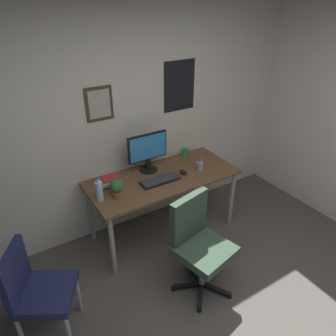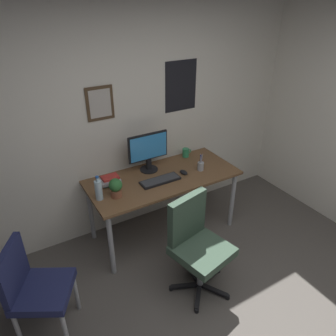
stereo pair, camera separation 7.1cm
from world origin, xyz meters
name	(u,v)px [view 2 (the right image)]	position (x,y,z in m)	size (l,w,h in m)	color
wall_back	(126,119)	(0.00, 2.15, 1.30)	(4.40, 0.10, 2.60)	silver
desk	(163,182)	(0.21, 1.71, 0.67)	(1.63, 0.73, 0.75)	brown
office_chair	(196,241)	(0.08, 0.88, 0.53)	(0.58, 0.58, 0.95)	#334738
side_chair	(33,286)	(-1.28, 1.13, 0.50)	(0.57, 0.57, 0.88)	#1E234C
monitor	(148,151)	(0.14, 1.91, 0.99)	(0.46, 0.20, 0.43)	black
keyboard	(160,180)	(0.13, 1.63, 0.76)	(0.43, 0.15, 0.03)	black
computer_mouse	(184,172)	(0.43, 1.64, 0.77)	(0.06, 0.11, 0.04)	black
water_bottle	(99,190)	(-0.53, 1.64, 0.86)	(0.07, 0.07, 0.25)	silver
coffee_mug_near	(186,153)	(0.67, 1.98, 0.80)	(0.12, 0.08, 0.10)	#2D8C59
potted_plant	(116,187)	(-0.38, 1.60, 0.86)	(0.13, 0.13, 0.19)	brown
pen_cup	(201,166)	(0.63, 1.62, 0.80)	(0.07, 0.07, 0.20)	#9EA0A5
book_stack_left	(110,180)	(-0.35, 1.85, 0.79)	(0.21, 0.16, 0.09)	#26727A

